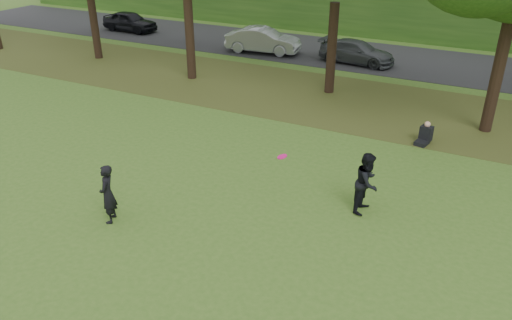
# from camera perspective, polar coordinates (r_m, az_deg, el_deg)

# --- Properties ---
(ground) EXTENTS (120.00, 120.00, 0.00)m
(ground) POSITION_cam_1_polar(r_m,az_deg,el_deg) (11.74, -0.80, -14.59)
(ground) COLOR #36591B
(ground) RESTS_ON ground
(leaf_litter) EXTENTS (60.00, 7.00, 0.01)m
(leaf_litter) POSITION_cam_1_polar(r_m,az_deg,el_deg) (22.57, 14.78, 5.76)
(leaf_litter) COLOR #3E3716
(leaf_litter) RESTS_ON ground
(street) EXTENTS (70.00, 7.00, 0.02)m
(street) POSITION_cam_1_polar(r_m,az_deg,el_deg) (30.10, 18.41, 10.49)
(street) COLOR black
(street) RESTS_ON ground
(far_hedge) EXTENTS (70.00, 3.00, 5.00)m
(far_hedge) POSITION_cam_1_polar(r_m,az_deg,el_deg) (35.42, 20.81, 16.58)
(far_hedge) COLOR #204513
(far_hedge) RESTS_ON ground
(player_left) EXTENTS (0.64, 0.74, 1.70)m
(player_left) POSITION_cam_1_polar(r_m,az_deg,el_deg) (14.12, -16.59, -3.75)
(player_left) COLOR black
(player_left) RESTS_ON ground
(player_right) EXTENTS (0.76, 0.93, 1.80)m
(player_right) POSITION_cam_1_polar(r_m,az_deg,el_deg) (14.33, 12.59, -2.54)
(player_right) COLOR black
(player_right) RESTS_ON ground
(parked_cars) EXTENTS (40.84, 3.57, 1.46)m
(parked_cars) POSITION_cam_1_polar(r_m,az_deg,el_deg) (28.92, 14.22, 11.78)
(parked_cars) COLOR black
(parked_cars) RESTS_ON street
(frisbee) EXTENTS (0.37, 0.38, 0.13)m
(frisbee) POSITION_cam_1_polar(r_m,az_deg,el_deg) (13.34, 3.00, 0.39)
(frisbee) COLOR #E11279
(frisbee) RESTS_ON ground
(seated_person) EXTENTS (0.56, 0.80, 0.83)m
(seated_person) POSITION_cam_1_polar(r_m,az_deg,el_deg) (19.40, 18.75, 2.70)
(seated_person) COLOR black
(seated_person) RESTS_ON ground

